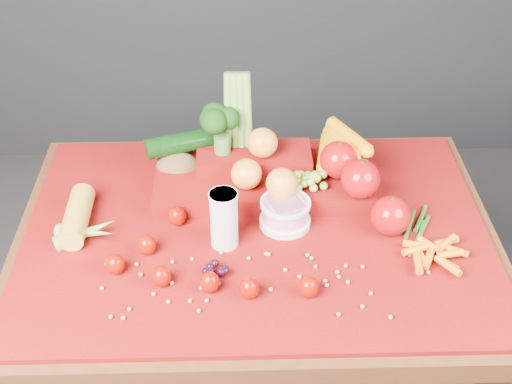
{
  "coord_description": "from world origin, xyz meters",
  "views": [
    {
      "loc": [
        -0.03,
        -1.26,
        1.79
      ],
      "look_at": [
        0.0,
        0.02,
        0.85
      ],
      "focal_mm": 50.0,
      "sensor_mm": 36.0,
      "label": 1
    }
  ],
  "objects_px": {
    "milk_glass": "(224,217)",
    "yogurt_bowl": "(285,212)",
    "table": "(256,263)",
    "produce_mound": "(279,169)"
  },
  "relations": [
    {
      "from": "table",
      "to": "milk_glass",
      "type": "xyz_separation_m",
      "value": [
        -0.07,
        -0.05,
        0.18
      ]
    },
    {
      "from": "produce_mound",
      "to": "yogurt_bowl",
      "type": "bearing_deg",
      "value": -86.42
    },
    {
      "from": "table",
      "to": "produce_mound",
      "type": "xyz_separation_m",
      "value": [
        0.06,
        0.15,
        0.17
      ]
    },
    {
      "from": "table",
      "to": "produce_mound",
      "type": "bearing_deg",
      "value": 68.64
    },
    {
      "from": "milk_glass",
      "to": "yogurt_bowl",
      "type": "distance_m",
      "value": 0.16
    },
    {
      "from": "milk_glass",
      "to": "yogurt_bowl",
      "type": "bearing_deg",
      "value": 25.2
    },
    {
      "from": "milk_glass",
      "to": "yogurt_bowl",
      "type": "xyz_separation_m",
      "value": [
        0.14,
        0.06,
        -0.04
      ]
    },
    {
      "from": "milk_glass",
      "to": "produce_mound",
      "type": "xyz_separation_m",
      "value": [
        0.13,
        0.2,
        -0.01
      ]
    },
    {
      "from": "table",
      "to": "produce_mound",
      "type": "height_order",
      "value": "produce_mound"
    },
    {
      "from": "produce_mound",
      "to": "table",
      "type": "bearing_deg",
      "value": -111.36
    }
  ]
}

